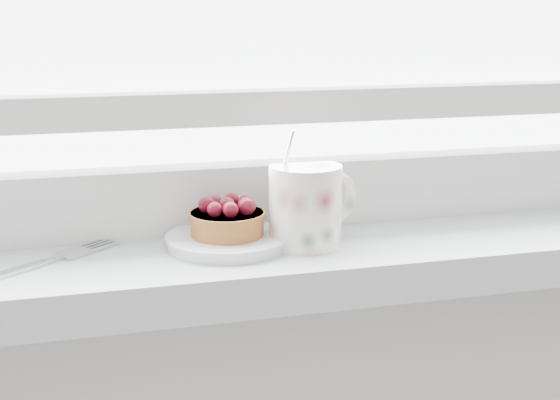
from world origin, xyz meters
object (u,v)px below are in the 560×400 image
object	(u,v)px
saucer	(227,241)
floral_mug	(307,204)
raspberry_tart	(227,219)
fork	(27,267)

from	to	relation	value
saucer	floral_mug	bearing A→B (deg)	-10.82
saucer	floral_mug	world-z (taller)	floral_mug
saucer	raspberry_tart	bearing A→B (deg)	1.93
raspberry_tart	saucer	bearing A→B (deg)	-178.07
saucer	fork	size ratio (longest dim) A/B	0.72
saucer	fork	bearing A→B (deg)	-174.15
floral_mug	fork	world-z (taller)	floral_mug
raspberry_tart	floral_mug	distance (m)	0.08
raspberry_tart	fork	xyz separation A→B (m)	(-0.19, -0.02, -0.03)
saucer	raspberry_tart	world-z (taller)	raspberry_tart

